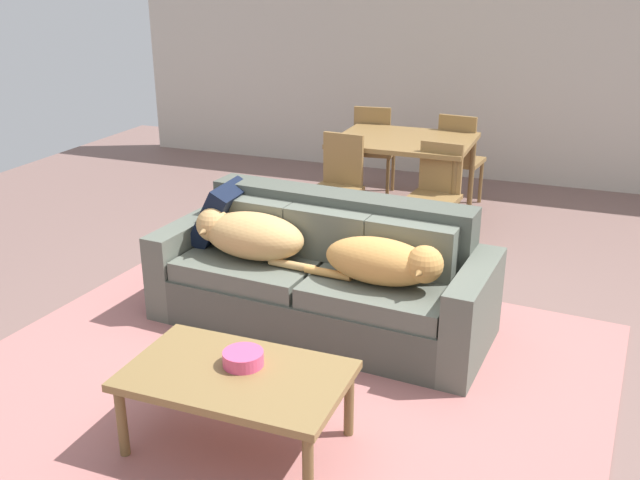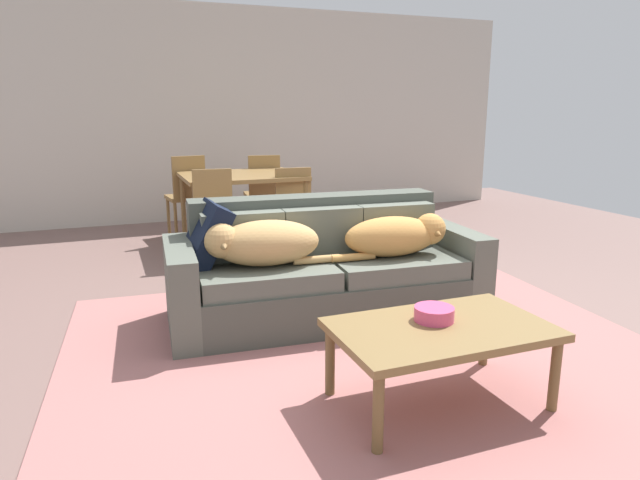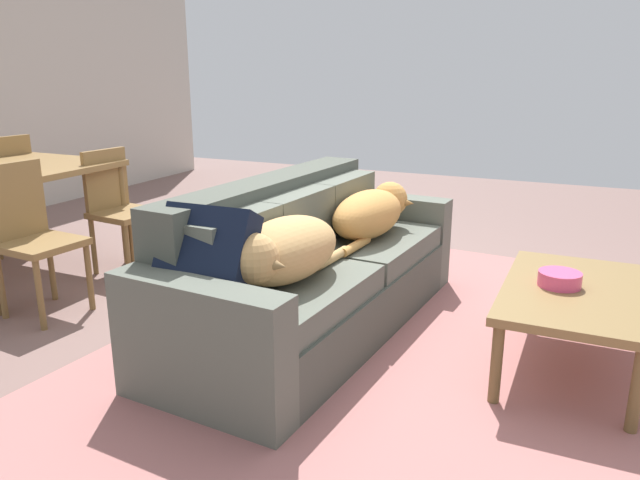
{
  "view_description": "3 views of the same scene",
  "coord_description": "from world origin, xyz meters",
  "px_view_note": "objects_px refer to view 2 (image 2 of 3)",
  "views": [
    {
      "loc": [
        1.27,
        -3.84,
        2.21
      ],
      "look_at": [
        -0.29,
        0.16,
        0.56
      ],
      "focal_mm": 40.05,
      "sensor_mm": 36.0,
      "label": 1
    },
    {
      "loc": [
        -1.64,
        -3.44,
        1.46
      ],
      "look_at": [
        -0.32,
        -0.05,
        0.59
      ],
      "focal_mm": 31.59,
      "sensor_mm": 36.0,
      "label": 2
    },
    {
      "loc": [
        -3.09,
        -1.3,
        1.42
      ],
      "look_at": [
        -0.25,
        0.01,
        0.53
      ],
      "focal_mm": 34.15,
      "sensor_mm": 36.0,
      "label": 3
    }
  ],
  "objects_px": {
    "coffee_table": "(441,334)",
    "dining_chair_near_right": "(296,208)",
    "dog_on_left_cushion": "(262,243)",
    "couch": "(324,271)",
    "dining_chair_near_left": "(215,214)",
    "dining_chair_far_right": "(263,190)",
    "dog_on_right_cushion": "(397,235)",
    "dining_table": "(241,181)",
    "throw_pillow_by_left_arm": "(206,234)",
    "dining_chair_far_left": "(187,193)",
    "bowl_on_coffee_table": "(434,314)"
  },
  "relations": [
    {
      "from": "bowl_on_coffee_table",
      "to": "dining_chair_near_left",
      "type": "distance_m",
      "value": 2.89
    },
    {
      "from": "bowl_on_coffee_table",
      "to": "dining_chair_far_left",
      "type": "bearing_deg",
      "value": 98.51
    },
    {
      "from": "dog_on_left_cushion",
      "to": "dining_chair_near_right",
      "type": "relative_size",
      "value": 1.01
    },
    {
      "from": "dog_on_right_cushion",
      "to": "bowl_on_coffee_table",
      "type": "relative_size",
      "value": 4.28
    },
    {
      "from": "dog_on_right_cushion",
      "to": "throw_pillow_by_left_arm",
      "type": "xyz_separation_m",
      "value": [
        -1.26,
        0.31,
        0.05
      ]
    },
    {
      "from": "bowl_on_coffee_table",
      "to": "dining_table",
      "type": "bearing_deg",
      "value": 92.28
    },
    {
      "from": "dining_chair_near_right",
      "to": "dining_chair_far_right",
      "type": "height_order",
      "value": "dining_chair_far_right"
    },
    {
      "from": "dining_chair_near_right",
      "to": "dining_chair_far_left",
      "type": "bearing_deg",
      "value": 133.79
    },
    {
      "from": "couch",
      "to": "dining_table",
      "type": "bearing_deg",
      "value": 95.76
    },
    {
      "from": "couch",
      "to": "dog_on_left_cushion",
      "type": "xyz_separation_m",
      "value": [
        -0.48,
        -0.1,
        0.27
      ]
    },
    {
      "from": "couch",
      "to": "dining_table",
      "type": "distance_m",
      "value": 2.21
    },
    {
      "from": "couch",
      "to": "dining_chair_near_left",
      "type": "relative_size",
      "value": 2.48
    },
    {
      "from": "dog_on_right_cushion",
      "to": "dining_table",
      "type": "height_order",
      "value": "dining_table"
    },
    {
      "from": "dining_chair_near_left",
      "to": "dining_chair_far_right",
      "type": "height_order",
      "value": "dining_chair_far_right"
    },
    {
      "from": "bowl_on_coffee_table",
      "to": "dining_table",
      "type": "xyz_separation_m",
      "value": [
        -0.14,
        3.47,
        0.25
      ]
    },
    {
      "from": "dog_on_left_cushion",
      "to": "dog_on_right_cushion",
      "type": "relative_size",
      "value": 1.02
    },
    {
      "from": "dog_on_left_cushion",
      "to": "dining_chair_near_right",
      "type": "height_order",
      "value": "dining_chair_near_right"
    },
    {
      "from": "couch",
      "to": "dog_on_right_cushion",
      "type": "xyz_separation_m",
      "value": [
        0.46,
        -0.2,
        0.26
      ]
    },
    {
      "from": "dining_chair_far_right",
      "to": "throw_pillow_by_left_arm",
      "type": "bearing_deg",
      "value": 73.63
    },
    {
      "from": "couch",
      "to": "dining_chair_near_left",
      "type": "height_order",
      "value": "dining_chair_near_left"
    },
    {
      "from": "coffee_table",
      "to": "dining_chair_far_right",
      "type": "height_order",
      "value": "dining_chair_far_right"
    },
    {
      "from": "bowl_on_coffee_table",
      "to": "dining_chair_near_right",
      "type": "bearing_deg",
      "value": 84.62
    },
    {
      "from": "coffee_table",
      "to": "bowl_on_coffee_table",
      "type": "height_order",
      "value": "bowl_on_coffee_table"
    },
    {
      "from": "dog_on_right_cushion",
      "to": "dining_chair_near_right",
      "type": "relative_size",
      "value": 0.98
    },
    {
      "from": "dining_chair_near_left",
      "to": "dining_chair_far_right",
      "type": "relative_size",
      "value": 0.97
    },
    {
      "from": "throw_pillow_by_left_arm",
      "to": "dining_chair_far_left",
      "type": "distance_m",
      "value": 2.7
    },
    {
      "from": "couch",
      "to": "dining_table",
      "type": "height_order",
      "value": "couch"
    },
    {
      "from": "dog_on_left_cushion",
      "to": "throw_pillow_by_left_arm",
      "type": "height_order",
      "value": "throw_pillow_by_left_arm"
    },
    {
      "from": "couch",
      "to": "throw_pillow_by_left_arm",
      "type": "height_order",
      "value": "throw_pillow_by_left_arm"
    },
    {
      "from": "couch",
      "to": "dining_table",
      "type": "xyz_separation_m",
      "value": [
        -0.06,
        2.18,
        0.38
      ]
    },
    {
      "from": "throw_pillow_by_left_arm",
      "to": "dining_chair_near_right",
      "type": "xyz_separation_m",
      "value": [
        1.15,
        1.54,
        -0.15
      ]
    },
    {
      "from": "dining_table",
      "to": "dining_chair_near_left",
      "type": "bearing_deg",
      "value": -122.98
    },
    {
      "from": "dining_table",
      "to": "dining_chair_near_right",
      "type": "bearing_deg",
      "value": -51.85
    },
    {
      "from": "dining_chair_near_right",
      "to": "dog_on_right_cushion",
      "type": "bearing_deg",
      "value": -80.6
    },
    {
      "from": "throw_pillow_by_left_arm",
      "to": "dining_chair_far_right",
      "type": "relative_size",
      "value": 0.46
    },
    {
      "from": "throw_pillow_by_left_arm",
      "to": "dining_chair_far_left",
      "type": "bearing_deg",
      "value": 84.45
    },
    {
      "from": "dining_chair_far_right",
      "to": "coffee_table",
      "type": "bearing_deg",
      "value": 93.07
    },
    {
      "from": "dog_on_right_cushion",
      "to": "coffee_table",
      "type": "relative_size",
      "value": 0.81
    },
    {
      "from": "throw_pillow_by_left_arm",
      "to": "dining_chair_far_left",
      "type": "relative_size",
      "value": 0.45
    },
    {
      "from": "coffee_table",
      "to": "dining_chair_near_right",
      "type": "bearing_deg",
      "value": 84.71
    },
    {
      "from": "dog_on_left_cushion",
      "to": "dining_chair_far_right",
      "type": "distance_m",
      "value": 2.98
    },
    {
      "from": "bowl_on_coffee_table",
      "to": "dining_chair_far_left",
      "type": "distance_m",
      "value": 4.13
    },
    {
      "from": "dining_chair_far_left",
      "to": "couch",
      "type": "bearing_deg",
      "value": 94.08
    },
    {
      "from": "dining_chair_far_left",
      "to": "bowl_on_coffee_table",
      "type": "bearing_deg",
      "value": 91.78
    },
    {
      "from": "dining_chair_near_left",
      "to": "dining_chair_near_right",
      "type": "height_order",
      "value": "dining_chair_near_left"
    },
    {
      "from": "coffee_table",
      "to": "dining_chair_near_right",
      "type": "distance_m",
      "value": 3.03
    },
    {
      "from": "dog_on_left_cushion",
      "to": "dog_on_right_cushion",
      "type": "bearing_deg",
      "value": -1.66
    },
    {
      "from": "dining_table",
      "to": "dining_chair_near_left",
      "type": "relative_size",
      "value": 1.34
    },
    {
      "from": "dining_table",
      "to": "bowl_on_coffee_table",
      "type": "bearing_deg",
      "value": -87.72
    },
    {
      "from": "dining_table",
      "to": "dining_chair_near_right",
      "type": "height_order",
      "value": "dining_chair_near_right"
    }
  ]
}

